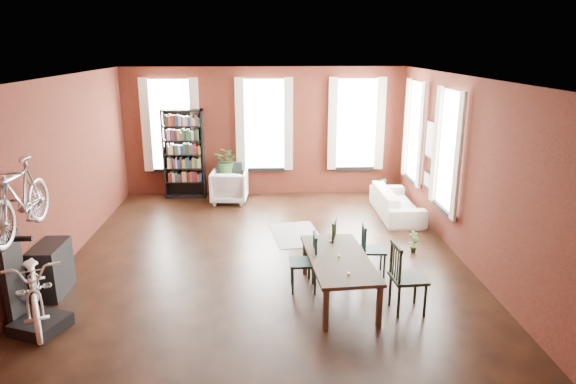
{
  "coord_description": "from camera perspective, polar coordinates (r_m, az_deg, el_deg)",
  "views": [
    {
      "loc": [
        0.02,
        -8.27,
        3.72
      ],
      "look_at": [
        0.42,
        0.6,
        1.15
      ],
      "focal_mm": 32.0,
      "sensor_mm": 36.0,
      "label": 1
    }
  ],
  "objects": [
    {
      "name": "room",
      "position": [
        9.03,
        -1.08,
        6.02
      ],
      "size": [
        9.0,
        9.04,
        3.22
      ],
      "color": "black",
      "rests_on": "ground"
    },
    {
      "name": "dining_table",
      "position": [
        7.88,
        5.61,
        -9.43
      ],
      "size": [
        1.03,
        1.99,
        0.66
      ],
      "primitive_type": "cube",
      "rotation": [
        0.0,
        0.0,
        0.08
      ],
      "color": "#433728",
      "rests_on": "ground"
    },
    {
      "name": "dining_chair_a",
      "position": [
        8.04,
        1.7,
        -7.8
      ],
      "size": [
        0.43,
        0.43,
        0.92
      ],
      "primitive_type": "cube",
      "rotation": [
        0.0,
        0.0,
        -1.58
      ],
      "color": "#1C3E3A",
      "rests_on": "ground"
    },
    {
      "name": "dining_chair_b",
      "position": [
        8.52,
        3.78,
        -6.18
      ],
      "size": [
        0.55,
        0.55,
        0.98
      ],
      "primitive_type": "cube",
      "rotation": [
        0.0,
        0.0,
        -1.8
      ],
      "color": "#202E1B",
      "rests_on": "ground"
    },
    {
      "name": "dining_chair_c",
      "position": [
        7.6,
        13.23,
        -9.27
      ],
      "size": [
        0.51,
        0.51,
        1.03
      ],
      "primitive_type": "cube",
      "rotation": [
        0.0,
        0.0,
        1.65
      ],
      "color": "black",
      "rests_on": "ground"
    },
    {
      "name": "dining_chair_d",
      "position": [
        8.69,
        9.49,
        -6.35
      ],
      "size": [
        0.42,
        0.42,
        0.86
      ],
      "primitive_type": "cube",
      "rotation": [
        0.0,
        0.0,
        1.52
      ],
      "color": "#183533",
      "rests_on": "ground"
    },
    {
      "name": "bookshelf",
      "position": [
        13.0,
        -11.48,
        4.17
      ],
      "size": [
        1.0,
        0.32,
        2.2
      ],
      "primitive_type": "cube",
      "color": "black",
      "rests_on": "ground"
    },
    {
      "name": "white_armchair",
      "position": [
        12.52,
        -6.55,
        0.8
      ],
      "size": [
        0.89,
        0.84,
        0.87
      ],
      "primitive_type": "imported",
      "rotation": [
        0.0,
        0.0,
        3.08
      ],
      "color": "silver",
      "rests_on": "ground"
    },
    {
      "name": "cream_sofa",
      "position": [
        11.74,
        12.0,
        -0.64
      ],
      "size": [
        0.61,
        2.08,
        0.81
      ],
      "primitive_type": "imported",
      "rotation": [
        0.0,
        0.0,
        1.57
      ],
      "color": "beige",
      "rests_on": "ground"
    },
    {
      "name": "striped_rug",
      "position": [
        10.43,
        0.91,
        -4.74
      ],
      "size": [
        1.11,
        1.57,
        0.01
      ],
      "primitive_type": "cube",
      "rotation": [
        0.0,
        0.0,
        0.14
      ],
      "color": "black",
      "rests_on": "ground"
    },
    {
      "name": "bike_trainer",
      "position": [
        7.86,
        -25.74,
        -13.14
      ],
      "size": [
        0.77,
        0.77,
        0.17
      ],
      "primitive_type": "cube",
      "rotation": [
        0.0,
        0.0,
        -0.37
      ],
      "color": "black",
      "rests_on": "ground"
    },
    {
      "name": "bike_wall_rack",
      "position": [
        7.94,
        -28.19,
        -8.66
      ],
      "size": [
        0.16,
        0.6,
        1.3
      ],
      "primitive_type": "cube",
      "color": "black",
      "rests_on": "ground"
    },
    {
      "name": "console_table",
      "position": [
        8.73,
        -24.79,
        -7.8
      ],
      "size": [
        0.4,
        0.8,
        0.8
      ],
      "primitive_type": "cube",
      "color": "black",
      "rests_on": "ground"
    },
    {
      "name": "plant_stand",
      "position": [
        12.9,
        -6.64,
        0.7
      ],
      "size": [
        0.4,
        0.4,
        0.63
      ],
      "primitive_type": "cube",
      "rotation": [
        0.0,
        0.0,
        0.32
      ],
      "color": "black",
      "rests_on": "ground"
    },
    {
      "name": "plant_by_sofa",
      "position": [
        12.84,
        10.13,
        -0.38
      ],
      "size": [
        0.48,
        0.66,
        0.26
      ],
      "primitive_type": "imported",
      "rotation": [
        0.0,
        0.0,
        -0.3
      ],
      "color": "#335B24",
      "rests_on": "ground"
    },
    {
      "name": "plant_small",
      "position": [
        9.84,
        13.74,
        -6.11
      ],
      "size": [
        0.39,
        0.47,
        0.15
      ],
      "primitive_type": "imported",
      "rotation": [
        0.0,
        0.0,
        0.48
      ],
      "color": "#356127",
      "rests_on": "ground"
    },
    {
      "name": "bicycle_floor",
      "position": [
        7.45,
        -26.74,
        -6.25
      ],
      "size": [
        1.0,
        1.16,
        1.86
      ],
      "primitive_type": "imported",
      "rotation": [
        0.0,
        0.0,
        0.43
      ],
      "color": "silver",
      "rests_on": "bike_trainer"
    },
    {
      "name": "bicycle_hung",
      "position": [
        7.38,
        -27.95,
        1.8
      ],
      "size": [
        0.47,
        1.0,
        1.66
      ],
      "primitive_type": "imported",
      "color": "#A5A8AD",
      "rests_on": "bike_wall_rack"
    },
    {
      "name": "plant_on_stand",
      "position": [
        12.74,
        -6.76,
        3.16
      ],
      "size": [
        0.82,
        0.85,
        0.52
      ],
      "primitive_type": "imported",
      "rotation": [
        0.0,
        0.0,
        -0.42
      ],
      "color": "#2F5B24",
      "rests_on": "plant_stand"
    }
  ]
}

